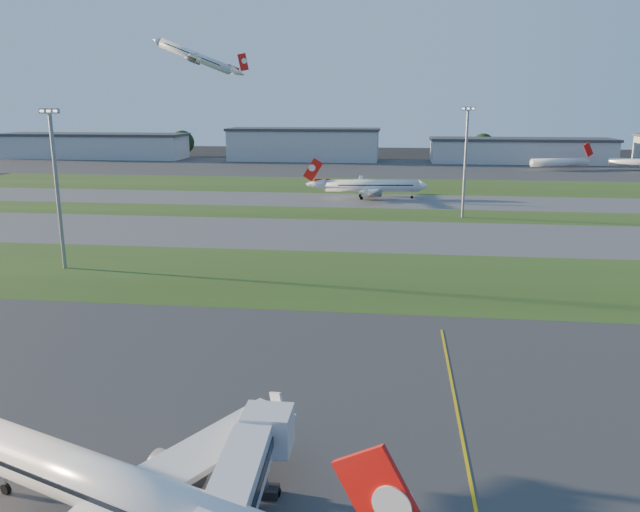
% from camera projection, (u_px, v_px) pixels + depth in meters
% --- Properties ---
extents(ground, '(700.00, 700.00, 0.00)m').
position_uv_depth(ground, '(400.00, 469.00, 46.57)').
color(ground, black).
rests_on(ground, ground).
extents(apron_near, '(300.00, 70.00, 0.01)m').
position_uv_depth(apron_near, '(400.00, 469.00, 46.57)').
color(apron_near, '#333335').
rests_on(apron_near, ground).
extents(grass_strip_a, '(300.00, 34.00, 0.01)m').
position_uv_depth(grass_strip_a, '(399.00, 279.00, 96.70)').
color(grass_strip_a, '#2A4517').
rests_on(grass_strip_a, ground).
extents(taxiway_a, '(300.00, 32.00, 0.01)m').
position_uv_depth(taxiway_a, '(399.00, 236.00, 128.51)').
color(taxiway_a, '#515154').
rests_on(taxiway_a, ground).
extents(grass_strip_b, '(300.00, 18.00, 0.01)m').
position_uv_depth(grass_strip_b, '(399.00, 215.00, 152.61)').
color(grass_strip_b, '#2A4517').
rests_on(grass_strip_b, ground).
extents(taxiway_b, '(300.00, 26.00, 0.01)m').
position_uv_depth(taxiway_b, '(399.00, 201.00, 173.82)').
color(taxiway_b, '#515154').
rests_on(taxiway_b, ground).
extents(grass_strip_c, '(300.00, 40.00, 0.01)m').
position_uv_depth(grass_strip_c, '(399.00, 186.00, 205.63)').
color(grass_strip_c, '#2A4517').
rests_on(grass_strip_c, ground).
extents(apron_far, '(400.00, 80.00, 0.01)m').
position_uv_depth(apron_far, '(399.00, 168.00, 263.47)').
color(apron_far, '#333335').
rests_on(apron_far, ground).
extents(yellow_line, '(0.25, 60.00, 0.02)m').
position_uv_depth(yellow_line, '(469.00, 473.00, 45.98)').
color(yellow_line, gold).
rests_on(yellow_line, ground).
extents(airliner_parked, '(31.49, 26.67, 10.31)m').
position_uv_depth(airliner_parked, '(129.00, 497.00, 37.32)').
color(airliner_parked, silver).
rests_on(airliner_parked, ground).
extents(airliner_taxiing, '(32.98, 27.85, 10.30)m').
position_uv_depth(airliner_taxiing, '(371.00, 186.00, 177.82)').
color(airliner_taxiing, silver).
rests_on(airliner_taxiing, ground).
extents(airliner_departing, '(35.07, 29.55, 10.99)m').
position_uv_depth(airliner_departing, '(196.00, 57.00, 242.55)').
color(airliner_departing, silver).
extents(mini_jet_near, '(27.22, 12.56, 9.48)m').
position_uv_depth(mini_jet_near, '(560.00, 162.00, 254.68)').
color(mini_jet_near, silver).
rests_on(mini_jet_near, ground).
extents(light_mast_west, '(3.20, 0.70, 25.80)m').
position_uv_depth(light_mast_west, '(56.00, 179.00, 99.66)').
color(light_mast_west, gray).
rests_on(light_mast_west, ground).
extents(light_mast_centre, '(3.20, 0.70, 25.80)m').
position_uv_depth(light_mast_centre, '(466.00, 155.00, 145.39)').
color(light_mast_centre, gray).
rests_on(light_mast_centre, ground).
extents(hangar_far_west, '(91.80, 23.00, 12.20)m').
position_uv_depth(hangar_far_west, '(94.00, 146.00, 308.62)').
color(hangar_far_west, '#A5A7AD').
rests_on(hangar_far_west, ground).
extents(hangar_west, '(71.40, 23.00, 15.20)m').
position_uv_depth(hangar_west, '(304.00, 144.00, 295.88)').
color(hangar_west, '#A5A7AD').
rests_on(hangar_west, ground).
extents(hangar_east, '(81.60, 23.00, 11.20)m').
position_uv_depth(hangar_east, '(520.00, 150.00, 284.57)').
color(hangar_east, '#A5A7AD').
rests_on(hangar_east, ground).
extents(tree_far_west, '(11.00, 11.00, 12.00)m').
position_uv_depth(tree_far_west, '(33.00, 143.00, 325.79)').
color(tree_far_west, black).
rests_on(tree_far_west, ground).
extents(tree_west, '(12.10, 12.10, 13.20)m').
position_uv_depth(tree_west, '(182.00, 142.00, 318.13)').
color(tree_west, black).
rests_on(tree_west, ground).
extents(tree_mid_west, '(9.90, 9.90, 10.80)m').
position_uv_depth(tree_mid_west, '(358.00, 147.00, 303.97)').
color(tree_mid_west, black).
rests_on(tree_mid_west, ground).
extents(tree_mid_east, '(11.55, 11.55, 12.60)m').
position_uv_depth(tree_mid_east, '(483.00, 146.00, 299.55)').
color(tree_mid_east, black).
rests_on(tree_mid_east, ground).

